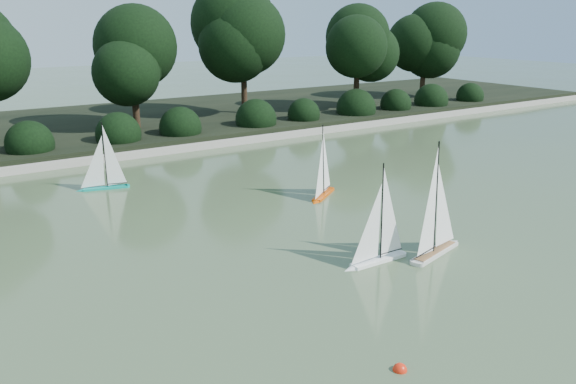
% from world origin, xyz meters
% --- Properties ---
extents(ground, '(80.00, 80.00, 0.00)m').
position_xyz_m(ground, '(0.00, 0.00, 0.00)').
color(ground, '#38472A').
rests_on(ground, ground).
extents(pond_coping, '(40.00, 0.35, 0.18)m').
position_xyz_m(pond_coping, '(0.00, 9.00, 0.09)').
color(pond_coping, gray).
rests_on(pond_coping, ground).
extents(far_bank, '(40.00, 8.00, 0.30)m').
position_xyz_m(far_bank, '(0.00, 13.00, 0.15)').
color(far_bank, black).
rests_on(far_bank, ground).
extents(tree_line, '(26.31, 3.93, 4.39)m').
position_xyz_m(tree_line, '(1.23, 11.44, 2.64)').
color(tree_line, black).
rests_on(tree_line, ground).
extents(shrub_hedge, '(29.10, 1.10, 1.10)m').
position_xyz_m(shrub_hedge, '(0.00, 9.90, 0.45)').
color(shrub_hedge, black).
rests_on(shrub_hedge, ground).
extents(sailboat_white_a, '(1.13, 0.19, 1.54)m').
position_xyz_m(sailboat_white_a, '(0.81, 0.81, 0.24)').
color(sailboat_white_a, white).
rests_on(sailboat_white_a, ground).
extents(sailboat_white_b, '(1.33, 0.52, 1.82)m').
position_xyz_m(sailboat_white_b, '(1.89, 0.57, 0.28)').
color(sailboat_white_b, beige).
rests_on(sailboat_white_b, ground).
extents(sailboat_orange, '(0.98, 0.74, 1.50)m').
position_xyz_m(sailboat_orange, '(2.07, 3.73, 0.24)').
color(sailboat_orange, '#CE4601').
rests_on(sailboat_orange, ground).
extents(sailboat_teal, '(1.07, 0.43, 1.47)m').
position_xyz_m(sailboat_teal, '(-1.41, 6.65, 0.23)').
color(sailboat_teal, '#099584').
rests_on(sailboat_teal, ground).
extents(race_buoy, '(0.15, 0.15, 0.15)m').
position_xyz_m(race_buoy, '(-0.70, -1.28, 0.00)').
color(race_buoy, red).
rests_on(race_buoy, ground).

